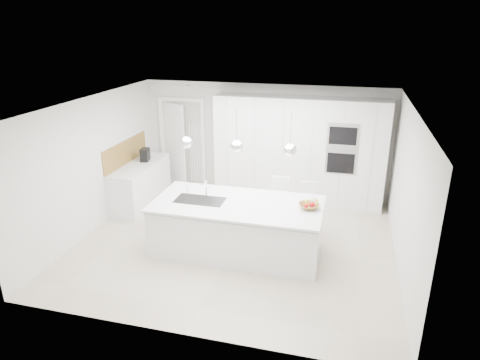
% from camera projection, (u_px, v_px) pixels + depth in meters
% --- Properties ---
extents(floor, '(5.50, 5.50, 0.00)m').
position_uv_depth(floor, '(236.00, 243.00, 7.72)').
color(floor, '#BFB099').
rests_on(floor, ground).
extents(wall_back, '(5.50, 0.00, 5.50)m').
position_uv_depth(wall_back, '(265.00, 141.00, 9.55)').
color(wall_back, silver).
rests_on(wall_back, ground).
extents(wall_left, '(0.00, 5.00, 5.00)m').
position_uv_depth(wall_left, '(93.00, 165.00, 7.93)').
color(wall_left, silver).
rests_on(wall_left, ground).
extents(ceiling, '(5.50, 5.50, 0.00)m').
position_uv_depth(ceiling, '(235.00, 105.00, 6.85)').
color(ceiling, white).
rests_on(ceiling, wall_back).
extents(tall_cabinets, '(3.60, 0.60, 2.30)m').
position_uv_depth(tall_cabinets, '(298.00, 151.00, 9.13)').
color(tall_cabinets, silver).
rests_on(tall_cabinets, floor).
extents(oven_stack, '(0.62, 0.04, 1.05)m').
position_uv_depth(oven_stack, '(342.00, 149.00, 8.56)').
color(oven_stack, '#A5A5A8').
rests_on(oven_stack, tall_cabinets).
extents(doorway_frame, '(1.11, 0.08, 2.13)m').
position_uv_depth(doorway_frame, '(183.00, 145.00, 10.06)').
color(doorway_frame, white).
rests_on(doorway_frame, floor).
extents(hallway_door, '(0.76, 0.38, 2.00)m').
position_uv_depth(hallway_door, '(172.00, 145.00, 10.08)').
color(hallway_door, white).
rests_on(hallway_door, floor).
extents(radiator, '(0.32, 0.04, 1.40)m').
position_uv_depth(radiator, '(196.00, 153.00, 10.04)').
color(radiator, white).
rests_on(radiator, floor).
extents(left_base_cabinets, '(0.60, 1.80, 0.86)m').
position_uv_depth(left_base_cabinets, '(141.00, 185.00, 9.23)').
color(left_base_cabinets, silver).
rests_on(left_base_cabinets, floor).
extents(left_worktop, '(0.62, 1.82, 0.04)m').
position_uv_depth(left_worktop, '(139.00, 165.00, 9.08)').
color(left_worktop, silver).
rests_on(left_worktop, left_base_cabinets).
extents(oak_backsplash, '(0.02, 1.80, 0.50)m').
position_uv_depth(oak_backsplash, '(126.00, 152.00, 9.05)').
color(oak_backsplash, olive).
rests_on(oak_backsplash, wall_left).
extents(island_base, '(2.80, 1.20, 0.86)m').
position_uv_depth(island_base, '(237.00, 229.00, 7.27)').
color(island_base, silver).
rests_on(island_base, floor).
extents(island_worktop, '(2.84, 1.40, 0.04)m').
position_uv_depth(island_worktop, '(238.00, 204.00, 7.16)').
color(island_worktop, silver).
rests_on(island_worktop, island_base).
extents(island_sink, '(0.84, 0.44, 0.18)m').
position_uv_depth(island_sink, '(200.00, 204.00, 7.29)').
color(island_sink, '#3F3F42').
rests_on(island_sink, island_worktop).
extents(island_tap, '(0.02, 0.02, 0.30)m').
position_uv_depth(island_tap, '(206.00, 188.00, 7.38)').
color(island_tap, white).
rests_on(island_tap, island_worktop).
extents(pendant_left, '(0.20, 0.20, 0.20)m').
position_uv_depth(pendant_left, '(186.00, 142.00, 6.96)').
color(pendant_left, white).
rests_on(pendant_left, ceiling).
extents(pendant_mid, '(0.20, 0.20, 0.20)m').
position_uv_depth(pendant_mid, '(237.00, 146.00, 6.76)').
color(pendant_mid, white).
rests_on(pendant_mid, ceiling).
extents(pendant_right, '(0.20, 0.20, 0.20)m').
position_uv_depth(pendant_right, '(290.00, 150.00, 6.56)').
color(pendant_right, white).
rests_on(pendant_right, ceiling).
extents(fruit_bowl, '(0.40, 0.40, 0.08)m').
position_uv_depth(fruit_bowl, '(309.00, 206.00, 6.92)').
color(fruit_bowl, olive).
rests_on(fruit_bowl, island_worktop).
extents(espresso_machine, '(0.21, 0.28, 0.27)m').
position_uv_depth(espresso_machine, '(145.00, 155.00, 9.26)').
color(espresso_machine, black).
rests_on(espresso_machine, left_worktop).
extents(bar_stool_left, '(0.38, 0.50, 1.04)m').
position_uv_depth(bar_stool_left, '(278.00, 205.00, 7.98)').
color(bar_stool_left, white).
rests_on(bar_stool_left, floor).
extents(bar_stool_right, '(0.40, 0.51, 1.00)m').
position_uv_depth(bar_stool_right, '(307.00, 209.00, 7.88)').
color(bar_stool_right, white).
rests_on(bar_stool_right, floor).
extents(apple_a, '(0.07, 0.07, 0.07)m').
position_uv_depth(apple_a, '(313.00, 205.00, 6.92)').
color(apple_a, '#B40C15').
rests_on(apple_a, fruit_bowl).
extents(apple_b, '(0.08, 0.08, 0.08)m').
position_uv_depth(apple_b, '(311.00, 205.00, 6.90)').
color(apple_b, '#B40C15').
rests_on(apple_b, fruit_bowl).
extents(apple_c, '(0.07, 0.07, 0.07)m').
position_uv_depth(apple_c, '(306.00, 206.00, 6.88)').
color(apple_c, '#B40C15').
rests_on(apple_c, fruit_bowl).
extents(banana_bunch, '(0.25, 0.18, 0.22)m').
position_uv_depth(banana_bunch, '(312.00, 202.00, 6.90)').
color(banana_bunch, yellow).
rests_on(banana_bunch, fruit_bowl).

